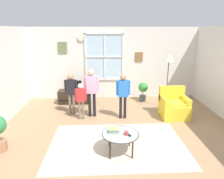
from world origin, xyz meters
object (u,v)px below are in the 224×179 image
at_px(television, 74,85).
at_px(book_stack, 114,131).
at_px(tv_stand, 75,97).
at_px(person_blue_shirt, 123,91).
at_px(person_black_shirt, 71,89).
at_px(person_red_shirt, 81,97).
at_px(cup, 126,133).
at_px(armchair, 174,106).
at_px(person_pink_shirt, 92,87).
at_px(floor_lamp, 169,64).
at_px(remote_near_books, 129,135).
at_px(coffee_table, 120,135).
at_px(potted_plant_by_window, 143,90).

distance_m(television, book_stack, 3.30).
relative_size(tv_stand, person_blue_shirt, 0.84).
distance_m(book_stack, person_black_shirt, 2.43).
bearing_deg(person_red_shirt, cup, -58.57).
relative_size(armchair, person_pink_shirt, 0.60).
height_order(television, person_blue_shirt, person_blue_shirt).
bearing_deg(floor_lamp, person_pink_shirt, -166.83).
relative_size(television, person_black_shirt, 0.41).
relative_size(tv_stand, remote_near_books, 8.00).
relative_size(coffee_table, remote_near_books, 5.61).
xyz_separation_m(tv_stand, person_red_shirt, (0.37, -1.38, 0.44)).
height_order(person_pink_shirt, person_black_shirt, person_pink_shirt).
bearing_deg(floor_lamp, person_blue_shirt, -153.68).
bearing_deg(person_red_shirt, book_stack, -63.31).
height_order(television, armchair, armchair).
bearing_deg(coffee_table, person_black_shirt, 121.30).
bearing_deg(floor_lamp, person_black_shirt, -173.83).
bearing_deg(person_black_shirt, book_stack, -60.79).
height_order(cup, person_pink_shirt, person_pink_shirt).
bearing_deg(book_stack, armchair, 42.70).
relative_size(cup, person_black_shirt, 0.07).
distance_m(television, coffee_table, 3.40).
distance_m(television, floor_lamp, 3.25).
distance_m(cup, potted_plant_by_window, 3.46).
bearing_deg(person_pink_shirt, coffee_table, -70.58).
xyz_separation_m(armchair, person_pink_shirt, (-2.43, 0.13, 0.58)).
relative_size(cup, floor_lamp, 0.05).
xyz_separation_m(person_black_shirt, person_red_shirt, (0.33, -0.43, -0.11)).
bearing_deg(armchair, potted_plant_by_window, 113.62).
relative_size(person_pink_shirt, person_black_shirt, 1.16).
xyz_separation_m(television, person_black_shirt, (0.03, -0.96, 0.13)).
height_order(armchair, cup, armchair).
bearing_deg(book_stack, remote_near_books, -22.57).
xyz_separation_m(cup, floor_lamp, (1.62, 2.54, 1.01)).
bearing_deg(book_stack, potted_plant_by_window, 68.69).
distance_m(potted_plant_by_window, floor_lamp, 1.45).
height_order(cup, person_black_shirt, person_black_shirt).
bearing_deg(person_black_shirt, person_pink_shirt, -20.35).
xyz_separation_m(person_blue_shirt, person_red_shirt, (-1.20, -0.01, -0.16)).
height_order(tv_stand, cup, cup).
bearing_deg(cup, armchair, 48.43).
bearing_deg(cup, person_black_shirt, 122.78).
distance_m(television, cup, 3.49).
bearing_deg(cup, tv_stand, 114.71).
distance_m(television, armchair, 3.38).
bearing_deg(television, book_stack, -68.40).
bearing_deg(remote_near_books, cup, 162.03).
xyz_separation_m(coffee_table, remote_near_books, (0.16, -0.07, 0.04)).
xyz_separation_m(book_stack, cup, (0.25, -0.11, -0.01)).
relative_size(television, book_stack, 2.06).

